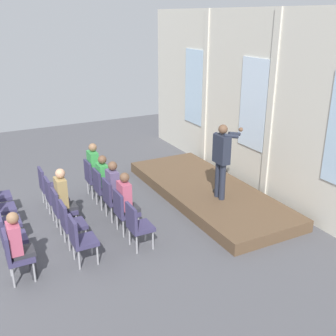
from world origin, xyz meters
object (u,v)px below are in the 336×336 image
object	(u,v)px
audience_r0_c0	(95,167)
chair_r0_c4	(137,224)
chair_r0_c2	(112,197)
chair_r1_c0	(47,184)
audience_r0_c1	(105,178)
audience_r0_c3	(127,199)
chair_r0_c1	(102,186)
chair_r2_c2	(4,219)
speaker	(222,156)
chair_r1_c2	(61,207)
audience_r0_c2	(115,187)
chair_r2_c1	(0,205)
chair_r2_c3	(9,235)
chair_r2_c4	(15,253)
chair_r1_c1	(54,195)
audience_r1_c2	(64,197)
audience_r2_c4	(19,243)
chair_r0_c0	(93,176)
chair_r0_c3	(124,209)
mic_stand	(219,179)
chair_r1_c3	(70,221)

from	to	relation	value
audience_r0_c0	chair_r0_c4	distance (m)	2.77
chair_r0_c2	chair_r1_c0	bearing A→B (deg)	-140.95
audience_r0_c1	audience_r0_c3	world-z (taller)	audience_r0_c3
chair_r0_c1	chair_r2_c2	xyz separation A→B (m)	(0.69, -2.24, 0.00)
speaker	chair_r1_c2	distance (m)	3.69
audience_r0_c2	chair_r1_c0	xyz separation A→B (m)	(-1.38, -1.20, -0.22)
speaker	audience_r0_c0	distance (m)	3.15
speaker	chair_r2_c1	world-z (taller)	speaker
chair_r2_c3	chair_r2_c4	size ratio (longest dim) A/B	1.00
speaker	audience_r0_c2	world-z (taller)	speaker
audience_r0_c2	chair_r2_c2	bearing A→B (deg)	-90.00
chair_r0_c1	chair_r1_c1	xyz separation A→B (m)	(0.00, -1.12, 0.00)
chair_r0_c4	audience_r1_c2	bearing A→B (deg)	-142.95
chair_r2_c2	chair_r0_c2	bearing A→B (deg)	90.00
audience_r0_c3	chair_r1_c1	distance (m)	1.84
chair_r0_c2	audience_r2_c4	size ratio (longest dim) A/B	0.73
chair_r0_c1	audience_r1_c2	xyz separation A→B (m)	(0.69, -1.04, 0.23)
chair_r0_c0	audience_r0_c3	world-z (taller)	audience_r0_c3
chair_r0_c0	chair_r0_c2	xyz separation A→B (m)	(1.38, 0.00, 0.00)
audience_r0_c0	chair_r0_c3	xyz separation A→B (m)	(2.07, -0.08, -0.23)
chair_r0_c2	audience_r0_c2	size ratio (longest dim) A/B	0.69
audience_r0_c3	audience_r2_c4	bearing A→B (deg)	-72.86
audience_r0_c2	chair_r2_c3	xyz separation A→B (m)	(0.69, -2.32, -0.22)
mic_stand	audience_r2_c4	size ratio (longest dim) A/B	1.21
audience_r0_c3	chair_r0_c1	bearing A→B (deg)	-176.66
speaker	audience_r0_c3	world-z (taller)	speaker
chair_r1_c1	speaker	bearing A→B (deg)	69.32
speaker	chair_r1_c0	xyz separation A→B (m)	(-2.03, -3.55, -0.76)
chair_r0_c1	audience_r0_c3	size ratio (longest dim) A/B	0.70
chair_r0_c4	audience_r1_c2	world-z (taller)	audience_r1_c2
audience_r0_c2	audience_r1_c2	xyz separation A→B (m)	(0.00, -1.12, 0.02)
chair_r0_c0	chair_r0_c2	bearing A→B (deg)	0.00
chair_r0_c0	chair_r2_c3	world-z (taller)	same
chair_r2_c1	chair_r1_c1	bearing A→B (deg)	90.00
chair_r0_c4	chair_r1_c3	xyz separation A→B (m)	(-0.69, -1.12, 0.00)
audience_r0_c2	chair_r2_c1	size ratio (longest dim) A/B	1.44
chair_r2_c2	audience_r2_c4	size ratio (longest dim) A/B	0.73
chair_r0_c2	audience_r0_c3	distance (m)	0.72
chair_r0_c4	audience_r2_c4	distance (m)	2.16
chair_r0_c4	chair_r1_c3	distance (m)	1.31
audience_r0_c3	chair_r1_c3	bearing A→B (deg)	-90.00
chair_r0_c1	chair_r2_c1	bearing A→B (deg)	-90.00
chair_r0_c1	audience_r0_c2	size ratio (longest dim) A/B	0.69
chair_r0_c3	chair_r1_c2	world-z (taller)	same
mic_stand	chair_r0_c3	world-z (taller)	mic_stand
chair_r0_c3	chair_r2_c2	bearing A→B (deg)	-107.13
speaker	audience_r0_c2	size ratio (longest dim) A/B	1.30
mic_stand	chair_r0_c4	size ratio (longest dim) A/B	1.65
chair_r0_c0	chair_r0_c1	xyz separation A→B (m)	(0.69, 0.00, 0.00)
chair_r1_c0	audience_r1_c2	xyz separation A→B (m)	(1.38, 0.08, 0.23)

